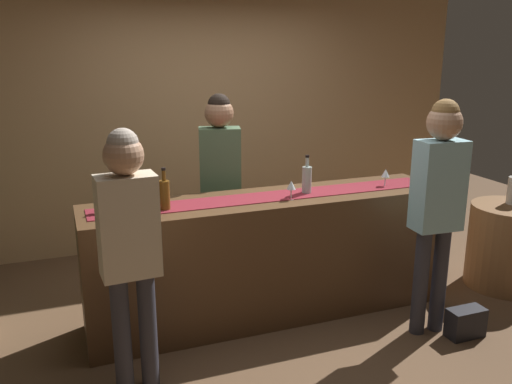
{
  "coord_description": "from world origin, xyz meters",
  "views": [
    {
      "loc": [
        -1.49,
        -3.65,
        2.08
      ],
      "look_at": [
        -0.11,
        0.0,
        1.02
      ],
      "focal_mm": 37.8,
      "sensor_mm": 36.0,
      "label": 1
    }
  ],
  "objects_px": {
    "wine_bottle_clear": "(307,179)",
    "customer_sipping": "(438,193)",
    "customer_browsing": "(129,236)",
    "wine_glass_near_customer": "(385,174)",
    "wine_glass_far_end": "(291,186)",
    "wine_bottle_amber": "(165,194)",
    "wine_bottle_green": "(136,195)",
    "handbag": "(466,323)",
    "wine_glass_mid_counter": "(99,199)",
    "round_side_table": "(508,246)",
    "bartender": "(220,172)"
  },
  "relations": [
    {
      "from": "customer_browsing",
      "to": "handbag",
      "type": "bearing_deg",
      "value": -9.02
    },
    {
      "from": "wine_bottle_green",
      "to": "wine_glass_far_end",
      "type": "distance_m",
      "value": 1.13
    },
    {
      "from": "wine_glass_far_end",
      "to": "customer_browsing",
      "type": "distance_m",
      "value": 1.36
    },
    {
      "from": "wine_bottle_amber",
      "to": "handbag",
      "type": "height_order",
      "value": "wine_bottle_amber"
    },
    {
      "from": "wine_bottle_green",
      "to": "wine_bottle_clear",
      "type": "height_order",
      "value": "same"
    },
    {
      "from": "wine_glass_far_end",
      "to": "handbag",
      "type": "bearing_deg",
      "value": -33.76
    },
    {
      "from": "wine_bottle_green",
      "to": "handbag",
      "type": "height_order",
      "value": "wine_bottle_green"
    },
    {
      "from": "wine_glass_mid_counter",
      "to": "customer_sipping",
      "type": "height_order",
      "value": "customer_sipping"
    },
    {
      "from": "wine_bottle_green",
      "to": "wine_glass_near_customer",
      "type": "xyz_separation_m",
      "value": [
        2.0,
        -0.02,
        -0.01
      ]
    },
    {
      "from": "bartender",
      "to": "round_side_table",
      "type": "height_order",
      "value": "bartender"
    },
    {
      "from": "bartender",
      "to": "customer_sipping",
      "type": "distance_m",
      "value": 1.75
    },
    {
      "from": "bartender",
      "to": "wine_bottle_clear",
      "type": "bearing_deg",
      "value": 146.49
    },
    {
      "from": "wine_bottle_amber",
      "to": "wine_glass_near_customer",
      "type": "xyz_separation_m",
      "value": [
        1.81,
        0.02,
        -0.01
      ]
    },
    {
      "from": "wine_bottle_green",
      "to": "round_side_table",
      "type": "distance_m",
      "value": 3.26
    },
    {
      "from": "wine_glass_mid_counter",
      "to": "round_side_table",
      "type": "bearing_deg",
      "value": -4.5
    },
    {
      "from": "customer_browsing",
      "to": "round_side_table",
      "type": "xyz_separation_m",
      "value": [
        3.31,
        0.37,
        -0.64
      ]
    },
    {
      "from": "customer_sipping",
      "to": "round_side_table",
      "type": "distance_m",
      "value": 1.43
    },
    {
      "from": "handbag",
      "to": "wine_bottle_amber",
      "type": "bearing_deg",
      "value": 158.58
    },
    {
      "from": "customer_browsing",
      "to": "round_side_table",
      "type": "distance_m",
      "value": 3.39
    },
    {
      "from": "wine_glass_mid_counter",
      "to": "wine_glass_far_end",
      "type": "distance_m",
      "value": 1.38
    },
    {
      "from": "bartender",
      "to": "customer_sipping",
      "type": "relative_size",
      "value": 0.98
    },
    {
      "from": "wine_glass_far_end",
      "to": "wine_bottle_amber",
      "type": "bearing_deg",
      "value": 176.08
    },
    {
      "from": "wine_bottle_clear",
      "to": "wine_glass_far_end",
      "type": "distance_m",
      "value": 0.22
    },
    {
      "from": "wine_bottle_clear",
      "to": "customer_browsing",
      "type": "xyz_separation_m",
      "value": [
        -1.45,
        -0.63,
        -0.07
      ]
    },
    {
      "from": "wine_bottle_clear",
      "to": "wine_glass_near_customer",
      "type": "xyz_separation_m",
      "value": [
        0.69,
        -0.03,
        -0.01
      ]
    },
    {
      "from": "wine_bottle_amber",
      "to": "round_side_table",
      "type": "relative_size",
      "value": 0.41
    },
    {
      "from": "bartender",
      "to": "customer_browsing",
      "type": "relative_size",
      "value": 1.04
    },
    {
      "from": "customer_browsing",
      "to": "handbag",
      "type": "relative_size",
      "value": 5.87
    },
    {
      "from": "wine_glass_far_end",
      "to": "bartender",
      "type": "distance_m",
      "value": 0.78
    },
    {
      "from": "wine_glass_near_customer",
      "to": "wine_glass_far_end",
      "type": "relative_size",
      "value": 1.0
    },
    {
      "from": "wine_glass_mid_counter",
      "to": "customer_sipping",
      "type": "xyz_separation_m",
      "value": [
        2.25,
        -0.7,
        0.0
      ]
    },
    {
      "from": "handbag",
      "to": "customer_sipping",
      "type": "bearing_deg",
      "value": 141.22
    },
    {
      "from": "customer_browsing",
      "to": "handbag",
      "type": "height_order",
      "value": "customer_browsing"
    },
    {
      "from": "wine_glass_near_customer",
      "to": "wine_glass_far_end",
      "type": "height_order",
      "value": "same"
    },
    {
      "from": "wine_glass_mid_counter",
      "to": "round_side_table",
      "type": "relative_size",
      "value": 0.19
    },
    {
      "from": "round_side_table",
      "to": "wine_glass_far_end",
      "type": "bearing_deg",
      "value": 176.24
    },
    {
      "from": "handbag",
      "to": "wine_glass_near_customer",
      "type": "bearing_deg",
      "value": 104.92
    },
    {
      "from": "round_side_table",
      "to": "customer_sipping",
      "type": "bearing_deg",
      "value": -159.98
    },
    {
      "from": "wine_glass_near_customer",
      "to": "bartender",
      "type": "bearing_deg",
      "value": 153.34
    },
    {
      "from": "wine_glass_near_customer",
      "to": "wine_glass_mid_counter",
      "type": "xyz_separation_m",
      "value": [
        -2.25,
        0.05,
        0.0
      ]
    },
    {
      "from": "wine_bottle_clear",
      "to": "handbag",
      "type": "distance_m",
      "value": 1.58
    },
    {
      "from": "wine_glass_far_end",
      "to": "handbag",
      "type": "xyz_separation_m",
      "value": [
        1.1,
        -0.73,
        -0.97
      ]
    },
    {
      "from": "wine_glass_mid_counter",
      "to": "customer_sipping",
      "type": "distance_m",
      "value": 2.36
    },
    {
      "from": "wine_bottle_clear",
      "to": "customer_sipping",
      "type": "distance_m",
      "value": 0.97
    },
    {
      "from": "wine_bottle_green",
      "to": "wine_bottle_amber",
      "type": "bearing_deg",
      "value": -12.41
    },
    {
      "from": "wine_bottle_clear",
      "to": "round_side_table",
      "type": "relative_size",
      "value": 0.41
    },
    {
      "from": "wine_bottle_clear",
      "to": "bartender",
      "type": "xyz_separation_m",
      "value": [
        -0.52,
        0.58,
        -0.02
      ]
    },
    {
      "from": "wine_bottle_clear",
      "to": "handbag",
      "type": "bearing_deg",
      "value": -43.1
    },
    {
      "from": "wine_bottle_green",
      "to": "wine_bottle_clear",
      "type": "xyz_separation_m",
      "value": [
        1.31,
        0.01,
        0.0
      ]
    },
    {
      "from": "wine_glass_mid_counter",
      "to": "round_side_table",
      "type": "distance_m",
      "value": 3.5
    }
  ]
}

